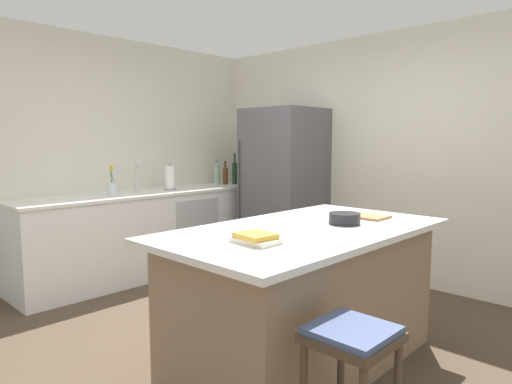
% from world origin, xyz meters
% --- Properties ---
extents(ground_plane, '(7.20, 7.20, 0.00)m').
position_xyz_m(ground_plane, '(0.00, 0.00, 0.00)').
color(ground_plane, '#4C3D2D').
extents(wall_rear, '(6.00, 0.10, 2.60)m').
position_xyz_m(wall_rear, '(0.00, 2.25, 1.30)').
color(wall_rear, silver).
rests_on(wall_rear, ground_plane).
extents(wall_left, '(0.10, 6.00, 2.60)m').
position_xyz_m(wall_left, '(-2.45, 0.00, 1.30)').
color(wall_left, silver).
rests_on(wall_left, ground_plane).
extents(counter_run_left, '(0.68, 3.02, 0.92)m').
position_xyz_m(counter_run_left, '(-2.07, 0.61, 0.46)').
color(counter_run_left, white).
rests_on(counter_run_left, ground_plane).
extents(kitchen_island, '(1.09, 1.97, 0.92)m').
position_xyz_m(kitchen_island, '(0.44, 0.12, 0.46)').
color(kitchen_island, '#8E755B').
rests_on(kitchen_island, ground_plane).
extents(refrigerator, '(0.81, 0.78, 1.85)m').
position_xyz_m(refrigerator, '(-1.20, 1.83, 0.92)').
color(refrigerator, '#56565B').
rests_on(refrigerator, ground_plane).
extents(bar_stool, '(0.36, 0.36, 0.66)m').
position_xyz_m(bar_stool, '(1.19, -0.50, 0.54)').
color(bar_stool, '#473828').
rests_on(bar_stool, ground_plane).
extents(sink_faucet, '(0.15, 0.05, 0.30)m').
position_xyz_m(sink_faucet, '(-2.12, 0.45, 1.08)').
color(sink_faucet, silver).
rests_on(sink_faucet, counter_run_left).
extents(flower_vase, '(0.09, 0.09, 0.32)m').
position_xyz_m(flower_vase, '(-2.03, 0.10, 1.02)').
color(flower_vase, silver).
rests_on(flower_vase, counter_run_left).
extents(paper_towel_roll, '(0.14, 0.14, 0.31)m').
position_xyz_m(paper_towel_roll, '(-2.05, 0.82, 1.06)').
color(paper_towel_roll, gray).
rests_on(paper_towel_roll, counter_run_left).
extents(whiskey_bottle, '(0.07, 0.07, 0.25)m').
position_xyz_m(whiskey_bottle, '(-2.04, 2.00, 1.02)').
color(whiskey_bottle, brown).
rests_on(whiskey_bottle, counter_run_left).
extents(hot_sauce_bottle, '(0.05, 0.05, 0.21)m').
position_xyz_m(hot_sauce_bottle, '(-2.11, 1.90, 1.00)').
color(hot_sauce_bottle, red).
rests_on(hot_sauce_bottle, counter_run_left).
extents(wine_bottle, '(0.07, 0.07, 0.39)m').
position_xyz_m(wine_bottle, '(-2.02, 1.82, 1.07)').
color(wine_bottle, '#19381E').
rests_on(wine_bottle, counter_run_left).
extents(syrup_bottle, '(0.06, 0.06, 0.30)m').
position_xyz_m(syrup_bottle, '(-2.09, 1.71, 1.04)').
color(syrup_bottle, '#5B3319').
rests_on(syrup_bottle, counter_run_left).
extents(gin_bottle, '(0.07, 0.07, 0.30)m').
position_xyz_m(gin_bottle, '(-2.14, 1.62, 1.04)').
color(gin_bottle, '#8CB79E').
rests_on(gin_bottle, counter_run_left).
extents(cookbook_stack, '(0.25, 0.19, 0.06)m').
position_xyz_m(cookbook_stack, '(0.52, -0.43, 0.95)').
color(cookbook_stack, silver).
rests_on(cookbook_stack, kitchen_island).
extents(mixing_bowl, '(0.21, 0.21, 0.08)m').
position_xyz_m(mixing_bowl, '(0.55, 0.41, 0.96)').
color(mixing_bowl, black).
rests_on(mixing_bowl, kitchen_island).
extents(cutting_board, '(0.34, 0.22, 0.02)m').
position_xyz_m(cutting_board, '(0.51, 0.74, 0.93)').
color(cutting_board, '#9E7042').
rests_on(cutting_board, kitchen_island).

